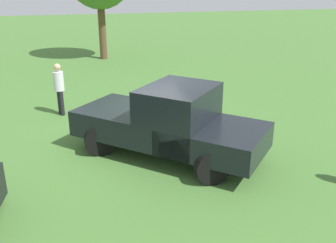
{
  "coord_description": "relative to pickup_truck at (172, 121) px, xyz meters",
  "views": [
    {
      "loc": [
        -1.56,
        -9.2,
        4.14
      ],
      "look_at": [
        0.55,
        -0.89,
        0.9
      ],
      "focal_mm": 40.57,
      "sensor_mm": 36.0,
      "label": 1
    }
  ],
  "objects": [
    {
      "name": "ground_plane",
      "position": [
        -0.64,
        0.98,
        -0.93
      ],
      "size": [
        80.0,
        80.0,
        0.0
      ],
      "primitive_type": "plane",
      "color": "#477533"
    },
    {
      "name": "person_bystander",
      "position": [
        -2.68,
        3.89,
        0.01
      ],
      "size": [
        0.4,
        0.4,
        1.66
      ],
      "rotation": [
        0.0,
        0.0,
        3.44
      ],
      "color": "black",
      "rests_on": "ground_plane"
    },
    {
      "name": "pickup_truck",
      "position": [
        0.0,
        0.0,
        0.0
      ],
      "size": [
        4.67,
        4.53,
        1.8
      ],
      "rotation": [
        0.0,
        0.0,
        2.39
      ],
      "color": "black",
      "rests_on": "ground_plane"
    }
  ]
}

